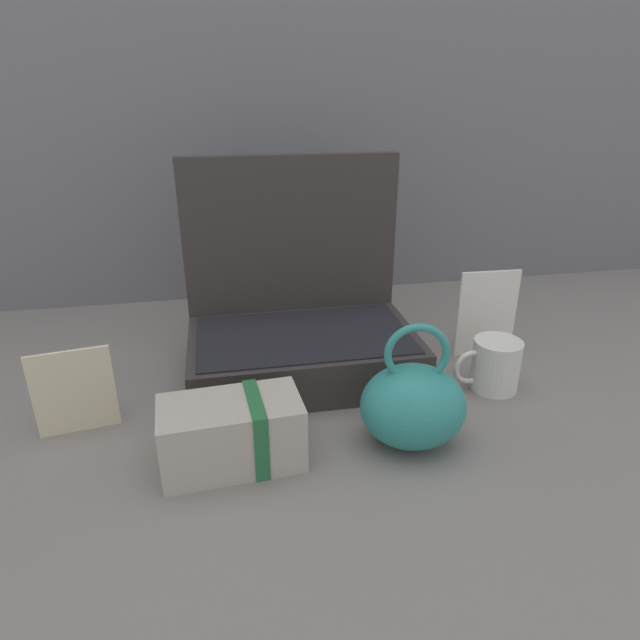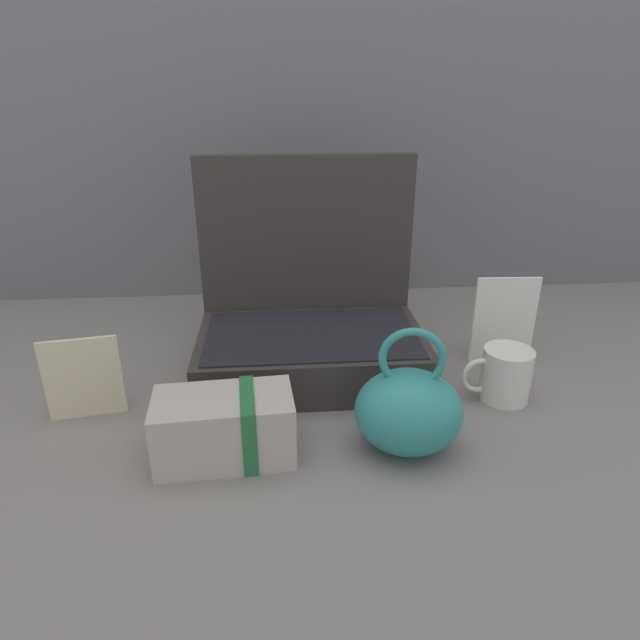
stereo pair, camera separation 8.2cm
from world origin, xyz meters
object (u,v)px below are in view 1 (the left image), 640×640
at_px(poster_card_right, 487,313).
at_px(info_card_left, 74,392).
at_px(teal_pouch_handbag, 413,405).
at_px(cream_toiletry_bag, 234,433).
at_px(open_suitcase, 300,324).
at_px(coffee_mug, 494,365).

bearing_deg(poster_card_right, info_card_left, -168.00).
distance_m(info_card_left, poster_card_right, 0.74).
bearing_deg(info_card_left, teal_pouch_handbag, -23.68).
relative_size(teal_pouch_handbag, poster_card_right, 1.14).
xyz_separation_m(cream_toiletry_bag, poster_card_right, (0.50, 0.25, 0.04)).
bearing_deg(info_card_left, open_suitcase, 12.02).
distance_m(cream_toiletry_bag, poster_card_right, 0.56).
bearing_deg(poster_card_right, coffee_mug, -107.01).
bearing_deg(poster_card_right, open_suitcase, 179.73).
bearing_deg(cream_toiletry_bag, open_suitcase, 62.90).
bearing_deg(cream_toiletry_bag, poster_card_right, 26.44).
distance_m(teal_pouch_handbag, poster_card_right, 0.35).
bearing_deg(coffee_mug, poster_card_right, 70.74).
xyz_separation_m(coffee_mug, info_card_left, (-0.69, 0.00, 0.02)).
height_order(cream_toiletry_bag, poster_card_right, poster_card_right).
bearing_deg(coffee_mug, cream_toiletry_bag, -165.27).
height_order(open_suitcase, teal_pouch_handbag, open_suitcase).
bearing_deg(teal_pouch_handbag, info_card_left, 165.39).
relative_size(info_card_left, poster_card_right, 0.80).
distance_m(open_suitcase, cream_toiletry_bag, 0.30).
relative_size(cream_toiletry_bag, poster_card_right, 1.17).
xyz_separation_m(open_suitcase, info_card_left, (-0.37, -0.14, -0.02)).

